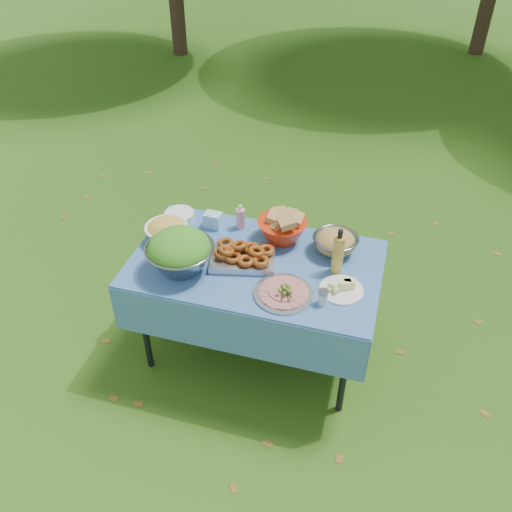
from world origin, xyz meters
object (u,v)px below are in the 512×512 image
(plate_stack, at_px, (180,216))
(bread_bowl, at_px, (282,225))
(picnic_table, at_px, (255,309))
(pasta_bowl_steel, at_px, (335,242))
(salad_bowl, at_px, (180,252))
(charcuterie_platter, at_px, (284,289))
(oil_bottle, at_px, (338,251))

(plate_stack, xyz_separation_m, bread_bowl, (0.69, -0.02, 0.08))
(picnic_table, xyz_separation_m, pasta_bowl_steel, (0.43, 0.23, 0.45))
(picnic_table, relative_size, salad_bowl, 3.74)
(bread_bowl, xyz_separation_m, charcuterie_platter, (0.13, -0.49, -0.06))
(picnic_table, bearing_deg, pasta_bowl_steel, 28.49)
(plate_stack, xyz_separation_m, oil_bottle, (1.07, -0.23, 0.12))
(salad_bowl, relative_size, pasta_bowl_steel, 1.47)
(bread_bowl, bearing_deg, pasta_bowl_steel, -5.39)
(picnic_table, xyz_separation_m, oil_bottle, (0.47, 0.05, 0.53))
(bread_bowl, distance_m, charcuterie_platter, 0.51)
(salad_bowl, bearing_deg, pasta_bowl_steel, 26.73)
(plate_stack, distance_m, pasta_bowl_steel, 1.03)
(salad_bowl, bearing_deg, charcuterie_platter, -4.09)
(bread_bowl, distance_m, oil_bottle, 0.44)
(charcuterie_platter, bearing_deg, salad_bowl, 175.91)
(salad_bowl, xyz_separation_m, pasta_bowl_steel, (0.82, 0.41, -0.06))
(plate_stack, relative_size, charcuterie_platter, 0.58)
(picnic_table, distance_m, plate_stack, 0.78)
(picnic_table, bearing_deg, charcuterie_platter, -44.65)
(plate_stack, bearing_deg, picnic_table, -25.68)
(plate_stack, height_order, bread_bowl, bread_bowl)
(salad_bowl, distance_m, plate_stack, 0.52)
(oil_bottle, bearing_deg, picnic_table, -173.78)
(oil_bottle, bearing_deg, plate_stack, 167.58)
(plate_stack, bearing_deg, bread_bowl, -1.67)
(bread_bowl, relative_size, charcuterie_platter, 0.92)
(pasta_bowl_steel, relative_size, charcuterie_platter, 0.79)
(pasta_bowl_steel, bearing_deg, charcuterie_platter, -113.98)
(bread_bowl, distance_m, pasta_bowl_steel, 0.34)
(plate_stack, relative_size, pasta_bowl_steel, 0.72)
(picnic_table, distance_m, charcuterie_platter, 0.53)
(plate_stack, height_order, pasta_bowl_steel, pasta_bowl_steel)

